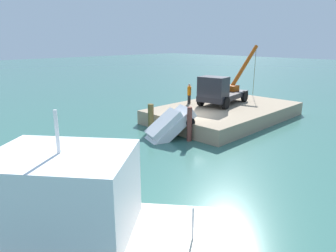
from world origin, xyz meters
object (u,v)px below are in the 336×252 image
(crane_truck, at_px, (221,90))
(dock_worker, at_px, (189,94))
(moored_yacht, at_px, (3,242))
(salvaged_car, at_px, (165,130))

(crane_truck, xyz_separation_m, dock_worker, (1.61, -2.26, -0.36))
(crane_truck, height_order, moored_yacht, crane_truck)
(crane_truck, relative_size, moored_yacht, 0.74)
(moored_yacht, bearing_deg, crane_truck, -162.55)
(salvaged_car, bearing_deg, dock_worker, -152.19)
(crane_truck, height_order, salvaged_car, crane_truck)
(dock_worker, height_order, salvaged_car, dock_worker)
(dock_worker, bearing_deg, salvaged_car, 27.81)
(dock_worker, distance_m, moored_yacht, 20.23)
(crane_truck, bearing_deg, moored_yacht, 17.45)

